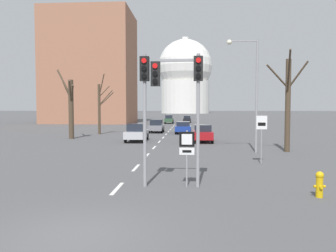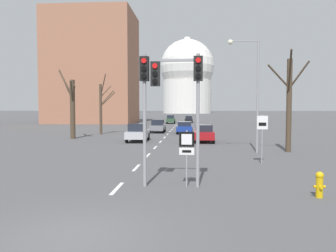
{
  "view_description": "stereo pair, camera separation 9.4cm",
  "coord_description": "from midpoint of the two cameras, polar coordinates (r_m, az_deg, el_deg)",
  "views": [
    {
      "loc": [
        2.82,
        -7.73,
        3.14
      ],
      "look_at": [
        1.91,
        6.23,
        2.39
      ],
      "focal_mm": 35.0,
      "sensor_mm": 36.0,
      "label": 1
    },
    {
      "loc": [
        2.92,
        -7.73,
        3.14
      ],
      "look_at": [
        1.91,
        6.23,
        2.39
      ],
      "focal_mm": 35.0,
      "sensor_mm": 36.0,
      "label": 2
    }
  ],
  "objects": [
    {
      "name": "sedan_far_left",
      "position": [
        42.51,
        -2.1,
        -0.0
      ],
      "size": [
        1.81,
        4.01,
        1.69
      ],
      "color": "slate",
      "rests_on": "ground_plane"
    },
    {
      "name": "bare_tree_left_near",
      "position": [
        35.31,
        -16.69,
        3.4
      ],
      "size": [
        2.56,
        3.07,
        7.23
      ],
      "color": "#473828",
      "rests_on": "ground_plane"
    },
    {
      "name": "capitol_dome",
      "position": [
        208.87,
        2.99,
        8.6
      ],
      "size": [
        33.73,
        33.73,
        47.64
      ],
      "color": "silver",
      "rests_on": "ground_plane"
    },
    {
      "name": "lane_stripe_9",
      "position": [
        53.19,
        0.66,
        -0.29
      ],
      "size": [
        0.16,
        2.0,
        0.01
      ],
      "primitive_type": "cube",
      "color": "silver",
      "rests_on": "ground_plane"
    },
    {
      "name": "lane_stripe_10",
      "position": [
        57.67,
        0.9,
        -0.03
      ],
      "size": [
        0.16,
        2.0,
        0.01
      ],
      "primitive_type": "cube",
      "color": "silver",
      "rests_on": "ground_plane"
    },
    {
      "name": "traffic_signal_centre_tall",
      "position": [
        13.07,
        -4.29,
        5.42
      ],
      "size": [
        0.36,
        0.34,
        5.28
      ],
      "color": "gray",
      "rests_on": "ground_plane"
    },
    {
      "name": "lane_stripe_3",
      "position": [
        26.36,
        -2.52,
        -3.75
      ],
      "size": [
        0.16,
        2.0,
        0.01
      ],
      "primitive_type": "cube",
      "color": "silver",
      "rests_on": "ground_plane"
    },
    {
      "name": "sedan_distant_centre",
      "position": [
        68.02,
        0.14,
        1.19
      ],
      "size": [
        1.75,
        4.22,
        1.77
      ],
      "color": "#2D4C33",
      "rests_on": "ground_plane"
    },
    {
      "name": "bare_tree_left_far",
      "position": [
        40.53,
        -11.81,
        3.33
      ],
      "size": [
        1.94,
        2.58,
        7.2
      ],
      "color": "#473828",
      "rests_on": "ground_plane"
    },
    {
      "name": "ground_plane",
      "position": [
        8.82,
        -16.31,
        -17.89
      ],
      "size": [
        800.0,
        800.0,
        0.0
      ],
      "primitive_type": "plane",
      "color": "#4C4C4F"
    },
    {
      "name": "lane_stripe_7",
      "position": [
        44.22,
        0.03,
        -0.98
      ],
      "size": [
        0.16,
        2.0,
        0.01
      ],
      "primitive_type": "cube",
      "color": "silver",
      "rests_on": "ground_plane"
    },
    {
      "name": "lane_stripe_11",
      "position": [
        62.16,
        1.11,
        0.2
      ],
      "size": [
        0.16,
        2.0,
        0.01
      ],
      "primitive_type": "cube",
      "color": "silver",
      "rests_on": "ground_plane"
    },
    {
      "name": "traffic_signal_near_right",
      "position": [
        13.0,
        2.51,
        6.9
      ],
      "size": [
        2.05,
        0.34,
        5.28
      ],
      "color": "gray",
      "rests_on": "ground_plane"
    },
    {
      "name": "sedan_near_right",
      "position": [
        30.71,
        5.96,
        -1.25
      ],
      "size": [
        1.85,
        4.03,
        1.63
      ],
      "color": "maroon",
      "rests_on": "ground_plane"
    },
    {
      "name": "lane_stripe_8",
      "position": [
        48.7,
        0.37,
        -0.6
      ],
      "size": [
        0.16,
        2.0,
        0.01
      ],
      "primitive_type": "cube",
      "color": "silver",
      "rests_on": "ground_plane"
    },
    {
      "name": "fire_hydrant",
      "position": [
        12.84,
        24.69,
        -9.06
      ],
      "size": [
        0.4,
        0.34,
        0.93
      ],
      "color": "gold",
      "rests_on": "ground_plane"
    },
    {
      "name": "apartment_block_left",
      "position": [
        73.78,
        -13.31,
        9.75
      ],
      "size": [
        18.0,
        14.0,
        23.61
      ],
      "primitive_type": "cube",
      "color": "#9E664C",
      "rests_on": "ground_plane"
    },
    {
      "name": "lane_stripe_2",
      "position": [
        21.93,
        -3.82,
        -5.14
      ],
      "size": [
        0.16,
        2.0,
        0.01
      ],
      "primitive_type": "cube",
      "color": "silver",
      "rests_on": "ground_plane"
    },
    {
      "name": "route_sign_post",
      "position": [
        13.06,
        3.1,
        -4.0
      ],
      "size": [
        0.6,
        0.08,
        2.26
      ],
      "color": "gray",
      "rests_on": "ground_plane"
    },
    {
      "name": "speed_limit_sign",
      "position": [
        19.13,
        15.85,
        -0.8
      ],
      "size": [
        0.6,
        0.08,
        2.78
      ],
      "color": "gray",
      "rests_on": "ground_plane"
    },
    {
      "name": "lane_stripe_4",
      "position": [
        30.81,
        -1.61,
        -2.75
      ],
      "size": [
        0.16,
        2.0,
        0.01
      ],
      "primitive_type": "cube",
      "color": "silver",
      "rests_on": "ground_plane"
    },
    {
      "name": "sedan_near_left",
      "position": [
        72.69,
        3.3,
        1.22
      ],
      "size": [
        1.76,
        4.11,
        1.53
      ],
      "color": "black",
      "rests_on": "ground_plane"
    },
    {
      "name": "lane_stripe_5",
      "position": [
        35.27,
        -0.93,
        -2.01
      ],
      "size": [
        0.16,
        2.0,
        0.01
      ],
      "primitive_type": "cube",
      "color": "silver",
      "rests_on": "ground_plane"
    },
    {
      "name": "bare_tree_right_near",
      "position": [
        24.94,
        20.04,
        3.99
      ],
      "size": [
        2.81,
        2.52,
        7.0
      ],
      "color": "#473828",
      "rests_on": "ground_plane"
    },
    {
      "name": "sedan_far_right",
      "position": [
        40.76,
        2.59,
        -0.24
      ],
      "size": [
        1.98,
        3.86,
        1.5
      ],
      "color": "navy",
      "rests_on": "ground_plane"
    },
    {
      "name": "sedan_mid_centre",
      "position": [
        31.21,
        -5.57,
        -1.1
      ],
      "size": [
        1.84,
        4.29,
        1.72
      ],
      "color": "#B7B7BC",
      "rests_on": "ground_plane"
    },
    {
      "name": "lane_stripe_0",
      "position": [
        13.22,
        -9.05,
        -10.68
      ],
      "size": [
        0.16,
        2.0,
        0.01
      ],
      "primitive_type": "cube",
      "color": "silver",
      "rests_on": "ground_plane"
    },
    {
      "name": "street_lamp_right",
      "position": [
        23.93,
        14.15,
        7.26
      ],
      "size": [
        2.2,
        0.36,
        7.97
      ],
      "color": "gray",
      "rests_on": "ground_plane"
    },
    {
      "name": "lane_stripe_6",
      "position": [
        39.75,
        -0.4,
        -1.44
      ],
      "size": [
        0.16,
        2.0,
        0.01
      ],
      "primitive_type": "cube",
      "color": "silver",
      "rests_on": "ground_plane"
    },
    {
      "name": "lane_stripe_1",
      "position": [
        17.54,
        -5.77,
        -7.23
      ],
      "size": [
        0.16,
        2.0,
        0.01
      ],
      "primitive_type": "cube",
      "color": "silver",
      "rests_on": "ground_plane"
    }
  ]
}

